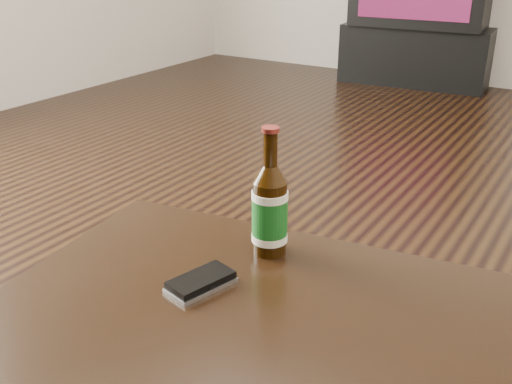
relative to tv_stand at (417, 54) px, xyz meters
The scene contains 5 objects.
floor 2.97m from the tv_stand, 76.26° to the right, with size 5.00×6.00×0.01m, color black.
tv_stand is the anchor object (origin of this frame).
coffee_table 3.54m from the tv_stand, 74.84° to the right, with size 1.11×0.74×0.39m.
beer_bottle 3.34m from the tv_stand, 76.93° to the right, with size 0.08×0.08×0.25m.
phone 3.49m from the tv_stand, 78.12° to the right, with size 0.09×0.13×0.02m.
Camera 1 is at (0.56, -1.22, 0.94)m, focal length 42.00 mm.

